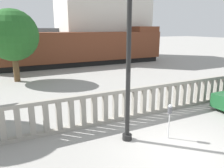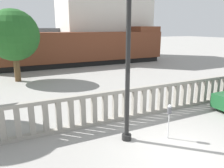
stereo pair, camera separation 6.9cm
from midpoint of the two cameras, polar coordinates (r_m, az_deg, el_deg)
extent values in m
plane|color=gray|center=(7.78, 16.93, -16.55)|extent=(160.00, 160.00, 0.00)
cube|color=gray|center=(9.96, 4.78, -8.42)|extent=(17.64, 0.24, 0.14)
cube|color=gray|center=(9.55, 4.94, -1.56)|extent=(17.64, 0.24, 0.14)
cube|color=gray|center=(8.51, -26.52, -9.53)|extent=(0.20, 0.20, 1.10)
cube|color=gray|center=(8.51, -23.23, -9.18)|extent=(0.20, 0.20, 1.10)
cube|color=gray|center=(8.53, -19.96, -8.80)|extent=(0.20, 0.20, 1.10)
cube|color=gray|center=(8.58, -16.73, -8.40)|extent=(0.20, 0.20, 1.10)
cube|color=gray|center=(8.65, -13.55, -7.97)|extent=(0.20, 0.20, 1.10)
cube|color=gray|center=(8.75, -10.44, -7.53)|extent=(0.20, 0.20, 1.10)
cube|color=gray|center=(8.88, -7.41, -7.08)|extent=(0.20, 0.20, 1.10)
cube|color=gray|center=(9.03, -4.49, -6.63)|extent=(0.20, 0.20, 1.10)
cube|color=gray|center=(9.21, -1.67, -6.17)|extent=(0.20, 0.20, 1.10)
cube|color=gray|center=(9.40, 1.03, -5.72)|extent=(0.20, 0.20, 1.10)
cube|color=gray|center=(9.62, 3.61, -5.28)|extent=(0.20, 0.20, 1.10)
cube|color=gray|center=(9.85, 6.07, -4.84)|extent=(0.20, 0.20, 1.10)
cube|color=gray|center=(10.11, 8.41, -4.42)|extent=(0.20, 0.20, 1.10)
cube|color=gray|center=(10.38, 10.63, -4.02)|extent=(0.20, 0.20, 1.10)
cube|color=gray|center=(10.66, 12.73, -3.63)|extent=(0.20, 0.20, 1.10)
cube|color=gray|center=(10.96, 14.72, -3.25)|extent=(0.20, 0.20, 1.10)
cube|color=gray|center=(11.27, 16.60, -2.90)|extent=(0.20, 0.20, 1.10)
cube|color=gray|center=(11.59, 18.37, -2.56)|extent=(0.20, 0.20, 1.10)
cube|color=gray|center=(11.93, 20.04, -2.23)|extent=(0.20, 0.20, 1.10)
cube|color=gray|center=(12.27, 21.63, -1.92)|extent=(0.20, 0.20, 1.10)
cube|color=gray|center=(12.62, 23.12, -1.63)|extent=(0.20, 0.20, 1.10)
cube|color=gray|center=(12.99, 24.53, -1.35)|extent=(0.20, 0.20, 1.10)
cube|color=gray|center=(13.35, 25.87, -1.09)|extent=(0.20, 0.20, 1.10)
cube|color=gray|center=(13.73, 27.13, -0.84)|extent=(0.20, 0.20, 1.10)
cylinder|color=black|center=(8.15, 4.07, -13.62)|extent=(0.35, 0.35, 0.20)
cylinder|color=black|center=(7.31, 4.42, 4.35)|extent=(0.16, 0.16, 4.91)
cylinder|color=silver|center=(8.31, 14.76, -10.53)|extent=(0.04, 0.04, 0.97)
cylinder|color=#4C4C51|center=(8.08, 15.03, -6.65)|extent=(0.16, 0.16, 0.23)
sphere|color=#B2B7BC|center=(8.03, 15.10, -5.66)|extent=(0.14, 0.14, 0.14)
cylinder|color=black|center=(12.41, 27.23, -4.12)|extent=(0.65, 0.18, 0.65)
cube|color=black|center=(24.16, -7.37, 5.59)|extent=(18.11, 2.28, 0.55)
cube|color=brown|center=(23.96, -7.50, 9.75)|extent=(18.48, 2.85, 2.97)
cube|color=brown|center=(27.41, 8.61, 14.02)|extent=(2.77, 2.56, 0.60)
cube|color=#4C5156|center=(30.21, -15.98, 13.29)|extent=(2.99, 2.87, 0.60)
cube|color=beige|center=(29.88, -2.27, 18.30)|extent=(11.00, 7.06, 11.92)
cylinder|color=brown|center=(17.90, -23.48, 3.86)|extent=(0.44, 0.44, 2.03)
sphere|color=#235B23|center=(17.67, -24.27, 11.56)|extent=(3.72, 3.72, 3.72)
camera|label=1|loc=(0.03, -89.81, 0.05)|focal=35.00mm
camera|label=2|loc=(0.03, 90.19, -0.05)|focal=35.00mm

